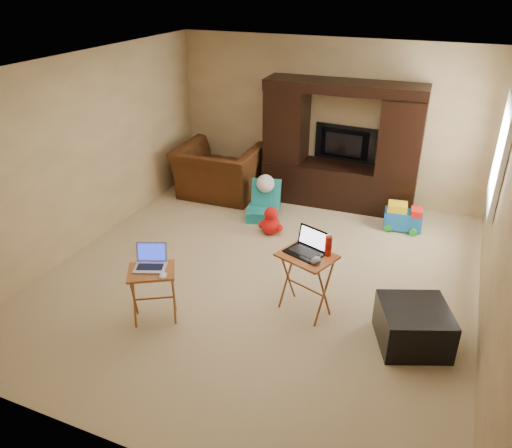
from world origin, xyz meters
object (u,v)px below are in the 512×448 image
at_px(tray_table_left, 154,295).
at_px(push_toy, 403,217).
at_px(child_rocker, 262,201).
at_px(mouse_right, 316,261).
at_px(entertainment_center, 341,146).
at_px(tray_table_right, 305,284).
at_px(plush_toy, 271,220).
at_px(television, 343,145).
at_px(laptop_right, 305,243).
at_px(ottoman, 413,326).
at_px(laptop_left, 149,259).
at_px(recliner, 219,172).
at_px(water_bottle, 328,246).
at_px(mouse_left, 163,276).

bearing_deg(tray_table_left, push_toy, 25.20).
height_order(child_rocker, mouse_right, mouse_right).
xyz_separation_m(entertainment_center, tray_table_left, (-1.03, -3.69, -0.66)).
height_order(child_rocker, tray_table_right, tray_table_right).
bearing_deg(entertainment_center, plush_toy, -115.84).
relative_size(television, push_toy, 1.83).
xyz_separation_m(entertainment_center, laptop_right, (0.36, -2.91, -0.13)).
bearing_deg(tray_table_left, ottoman, -16.26).
bearing_deg(tray_table_right, ottoman, 15.66).
height_order(entertainment_center, television, entertainment_center).
distance_m(child_rocker, laptop_left, 2.71).
height_order(recliner, water_bottle, water_bottle).
height_order(television, water_bottle, television).
relative_size(entertainment_center, tray_table_right, 3.29).
bearing_deg(recliner, laptop_left, 102.34).
distance_m(laptop_right, water_bottle, 0.25).
xyz_separation_m(entertainment_center, child_rocker, (-0.90, -0.99, -0.68)).
distance_m(child_rocker, tray_table_right, 2.34).
xyz_separation_m(tray_table_left, laptop_right, (1.40, 0.78, 0.53)).
height_order(mouse_left, mouse_right, mouse_right).
relative_size(recliner, laptop_right, 3.42).
bearing_deg(mouse_right, mouse_left, -152.79).
bearing_deg(water_bottle, push_toy, 77.68).
relative_size(tray_table_left, tray_table_right, 0.86).
xyz_separation_m(recliner, plush_toy, (1.29, -0.94, -0.21)).
bearing_deg(push_toy, child_rocker, -174.23).
height_order(ottoman, mouse_right, mouse_right).
height_order(entertainment_center, laptop_left, entertainment_center).
distance_m(mouse_right, water_bottle, 0.23).
bearing_deg(tray_table_left, laptop_right, -1.60).
xyz_separation_m(television, ottoman, (1.56, -3.19, -0.72)).
distance_m(tray_table_right, water_bottle, 0.52).
distance_m(entertainment_center, mouse_left, 3.86).
relative_size(child_rocker, tray_table_right, 0.82).
height_order(entertainment_center, recliner, entertainment_center).
bearing_deg(tray_table_right, entertainment_center, 117.82).
height_order(television, laptop_right, television).
bearing_deg(mouse_left, tray_table_right, 33.58).
bearing_deg(television, tray_table_left, 78.78).
xyz_separation_m(laptop_left, water_bottle, (1.67, 0.81, 0.09)).
height_order(mouse_right, water_bottle, water_bottle).
bearing_deg(ottoman, laptop_left, -166.32).
height_order(plush_toy, laptop_right, laptop_right).
bearing_deg(television, entertainment_center, 93.77).
relative_size(plush_toy, tray_table_right, 0.58).
height_order(laptop_right, water_bottle, laptop_right).
bearing_deg(television, laptop_left, 78.25).
xyz_separation_m(plush_toy, mouse_right, (1.13, -1.67, 0.54)).
distance_m(tray_table_left, mouse_left, 0.39).
bearing_deg(push_toy, tray_table_right, -113.88).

